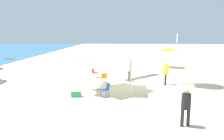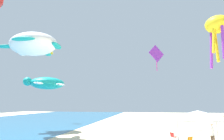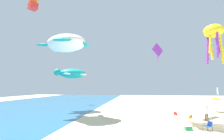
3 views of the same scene
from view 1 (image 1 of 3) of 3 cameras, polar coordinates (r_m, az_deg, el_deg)
ground at (r=16.91m, az=10.74°, el=-3.88°), size 120.00×120.00×0.10m
canopy_tent at (r=14.78m, az=-1.38°, el=4.81°), size 3.48×3.46×2.97m
beach_umbrella at (r=25.39m, az=14.40°, el=5.30°), size 2.17×2.18×2.30m
folding_chair_near_cooler at (r=13.46m, az=-1.74°, el=-4.90°), size 0.72×0.78×0.82m
folding_chair_left_of_tent at (r=19.14m, az=-4.43°, el=-0.57°), size 0.78×0.81×0.82m
folding_chair_right_of_tent at (r=17.04m, az=-2.25°, el=-1.81°), size 0.80×0.77×0.82m
cooler_box at (r=13.68m, az=-9.18°, el=-5.96°), size 0.46×0.65×0.40m
banner_flag at (r=27.64m, az=16.37°, el=6.03°), size 0.36×0.06×3.85m
person_beachcomber at (r=16.82m, az=13.68°, el=-0.32°), size 0.46×0.42×1.75m
person_near_umbrella at (r=9.67m, az=18.51°, el=-8.25°), size 0.39×0.42×1.64m
person_far_stroller at (r=17.44m, az=4.55°, el=0.53°), size 0.50×0.45×1.88m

